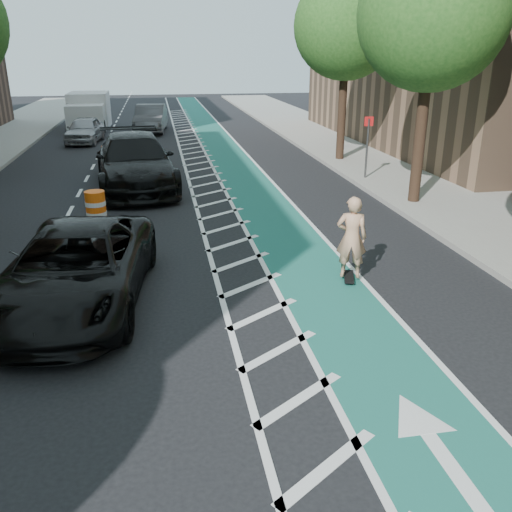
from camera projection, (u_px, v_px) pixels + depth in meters
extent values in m
plane|color=black|center=(190.00, 359.00, 8.95)|extent=(120.00, 120.00, 0.00)
cube|color=#1B6155|center=(259.00, 199.00, 18.64)|extent=(2.00, 90.00, 0.01)
cube|color=silver|center=(215.00, 201.00, 18.40)|extent=(1.40, 90.00, 0.01)
cube|color=gray|center=(434.00, 189.00, 19.69)|extent=(5.00, 90.00, 0.15)
cube|color=gray|center=(370.00, 192.00, 19.29)|extent=(0.12, 90.00, 0.16)
cylinder|color=#382619|center=(425.00, 140.00, 16.83)|extent=(0.36, 0.36, 4.40)
sphere|color=#1F511B|center=(439.00, 13.00, 15.56)|extent=(4.20, 4.20, 4.20)
cylinder|color=#382619|center=(342.00, 113.00, 24.20)|extent=(0.36, 0.36, 4.40)
sphere|color=#1F511B|center=(347.00, 26.00, 22.93)|extent=(4.20, 4.20, 4.20)
cylinder|color=#4C4C4C|center=(367.00, 151.00, 20.82)|extent=(0.08, 0.08, 2.40)
cube|color=red|center=(369.00, 121.00, 20.43)|extent=(0.35, 0.02, 0.35)
cube|color=black|center=(349.00, 277.00, 12.02)|extent=(0.42, 0.77, 0.03)
cylinder|color=black|center=(345.00, 275.00, 12.28)|extent=(0.04, 0.06, 0.06)
cylinder|color=black|center=(352.00, 275.00, 12.26)|extent=(0.04, 0.06, 0.06)
cylinder|color=black|center=(346.00, 283.00, 11.82)|extent=(0.04, 0.06, 0.06)
cylinder|color=black|center=(353.00, 284.00, 11.80)|extent=(0.04, 0.06, 0.06)
imported|color=tan|center=(352.00, 237.00, 11.69)|extent=(0.76, 0.62, 1.82)
imported|color=black|center=(76.00, 268.00, 10.65)|extent=(3.19, 5.85, 1.56)
imported|color=black|center=(135.00, 162.00, 19.91)|extent=(3.36, 6.90, 1.93)
imported|color=#A09FA4|center=(85.00, 130.00, 30.04)|extent=(2.08, 4.26, 1.40)
imported|color=#4F4F53|center=(151.00, 118.00, 34.14)|extent=(2.19, 5.13, 1.65)
cube|color=silver|center=(90.00, 110.00, 36.12)|extent=(2.49, 3.61, 2.25)
cube|color=silver|center=(86.00, 119.00, 33.74)|extent=(2.26, 1.81, 1.68)
cylinder|color=black|center=(69.00, 127.00, 33.31)|extent=(0.29, 0.79, 0.79)
cylinder|color=black|center=(103.00, 127.00, 33.66)|extent=(0.29, 0.79, 0.79)
cylinder|color=black|center=(77.00, 120.00, 37.03)|extent=(0.29, 0.79, 0.79)
cylinder|color=black|center=(107.00, 119.00, 37.37)|extent=(0.29, 0.79, 0.79)
cylinder|color=#FF5E0D|center=(96.00, 208.00, 15.77)|extent=(0.58, 0.58, 1.00)
cylinder|color=silver|center=(96.00, 213.00, 15.83)|extent=(0.59, 0.59, 0.13)
cylinder|color=silver|center=(95.00, 203.00, 15.72)|extent=(0.59, 0.59, 0.13)
cylinder|color=black|center=(98.00, 224.00, 15.94)|extent=(0.73, 0.73, 0.04)
cylinder|color=orange|center=(116.00, 187.00, 18.57)|extent=(0.46, 0.46, 0.80)
cylinder|color=silver|center=(117.00, 191.00, 18.62)|extent=(0.47, 0.47, 0.11)
cylinder|color=silver|center=(116.00, 184.00, 18.53)|extent=(0.47, 0.47, 0.11)
cylinder|color=black|center=(117.00, 198.00, 18.70)|extent=(0.59, 0.59, 0.04)
cylinder|color=#FF5B0D|center=(109.00, 157.00, 23.49)|extent=(0.56, 0.56, 0.96)
cylinder|color=silver|center=(109.00, 161.00, 23.54)|extent=(0.57, 0.57, 0.13)
cylinder|color=silver|center=(109.00, 154.00, 23.44)|extent=(0.57, 0.57, 0.13)
cylinder|color=black|center=(110.00, 168.00, 23.65)|extent=(0.71, 0.71, 0.04)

